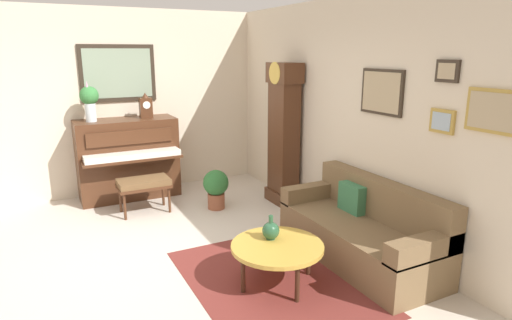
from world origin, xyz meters
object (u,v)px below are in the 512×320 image
object	(u,v)px
piano	(128,158)
piano_bench	(144,184)
potted_plant	(216,187)
mantel_clock	(146,106)
coffee_table	(277,247)
couch	(362,231)
green_jug	(271,230)
flower_vase	(89,99)
grandfather_clock	(284,138)

from	to	relation	value
piano	piano_bench	bearing A→B (deg)	3.31
potted_plant	mantel_clock	bearing A→B (deg)	-148.14
coffee_table	potted_plant	world-z (taller)	potted_plant
mantel_clock	coffee_table	bearing A→B (deg)	7.40
couch	coffee_table	size ratio (longest dim) A/B	2.16
piano	green_jug	xyz separation A→B (m)	(3.10, 0.74, -0.12)
coffee_table	green_jug	size ratio (longest dim) A/B	3.67
flower_vase	piano	bearing A→B (deg)	90.19
flower_vase	couch	bearing A→B (deg)	35.29
piano	coffee_table	size ratio (longest dim) A/B	1.64
flower_vase	potted_plant	bearing A→B (deg)	53.41
mantel_clock	green_jug	distance (m)	3.25
couch	flower_vase	bearing A→B (deg)	-144.71
grandfather_clock	coffee_table	bearing A→B (deg)	-31.89
grandfather_clock	potted_plant	distance (m)	1.19
mantel_clock	potted_plant	world-z (taller)	mantel_clock
piano	flower_vase	distance (m)	1.02
piano_bench	mantel_clock	size ratio (longest dim) A/B	1.84
grandfather_clock	potted_plant	bearing A→B (deg)	-100.86
flower_vase	potted_plant	world-z (taller)	flower_vase
piano_bench	grandfather_clock	bearing A→B (deg)	75.61
piano	flower_vase	world-z (taller)	flower_vase
piano_bench	couch	size ratio (longest dim) A/B	0.37
coffee_table	green_jug	world-z (taller)	green_jug
piano_bench	potted_plant	world-z (taller)	potted_plant
piano	grandfather_clock	world-z (taller)	grandfather_clock
coffee_table	grandfather_clock	bearing A→B (deg)	148.11
piano	coffee_table	world-z (taller)	piano
mantel_clock	flower_vase	world-z (taller)	flower_vase
mantel_clock	flower_vase	xyz separation A→B (m)	(-0.00, -0.78, 0.14)
piano_bench	coffee_table	xyz separation A→B (m)	(2.47, 0.69, -0.03)
couch	potted_plant	distance (m)	2.28
piano	potted_plant	xyz separation A→B (m)	(1.08, 0.98, -0.28)
couch	mantel_clock	bearing A→B (deg)	-155.10
coffee_table	potted_plant	distance (m)	2.18
piano	couch	bearing A→B (deg)	29.30
flower_vase	green_jug	world-z (taller)	flower_vase
flower_vase	green_jug	bearing A→B (deg)	21.28
potted_plant	grandfather_clock	bearing A→B (deg)	79.14
grandfather_clock	flower_vase	size ratio (longest dim) A/B	3.50
piano	mantel_clock	distance (m)	0.82
flower_vase	grandfather_clock	bearing A→B (deg)	62.53
grandfather_clock	flower_vase	world-z (taller)	grandfather_clock
green_jug	potted_plant	xyz separation A→B (m)	(-2.02, 0.24, -0.17)
piano_bench	green_jug	xyz separation A→B (m)	(2.33, 0.69, 0.08)
grandfather_clock	piano_bench	bearing A→B (deg)	-104.39
couch	coffee_table	xyz separation A→B (m)	(0.04, -1.07, 0.06)
mantel_clock	potted_plant	xyz separation A→B (m)	(1.07, 0.67, -1.05)
grandfather_clock	coffee_table	xyz separation A→B (m)	(1.98, -1.23, -0.59)
piano	grandfather_clock	bearing A→B (deg)	57.18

